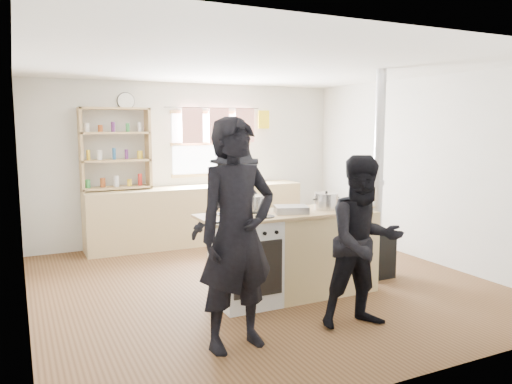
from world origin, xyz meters
TOP-DOWN VIEW (x-y plane):
  - ground at (0.00, 0.00)m, footprint 5.00×5.00m
  - back_counter at (0.00, 2.22)m, footprint 3.40×0.55m
  - shelving_unit at (-1.20, 2.34)m, footprint 1.00×0.28m
  - thermos at (0.62, 2.22)m, footprint 0.10×0.10m
  - cooking_island at (0.14, -0.55)m, footprint 1.97×0.64m
  - skillet_greens at (-0.63, -0.77)m, footprint 0.41×0.41m
  - roast_tray at (0.06, -0.61)m, footprint 0.41×0.36m
  - stockpot_stove at (-0.26, -0.35)m, footprint 0.24×0.24m
  - stockpot_counter at (0.53, -0.57)m, footprint 0.27×0.27m
  - bread_board at (0.93, -0.64)m, footprint 0.31×0.24m
  - flue_heater at (1.39, -0.38)m, footprint 0.35×0.35m
  - person_near_left at (-0.93, -1.45)m, footprint 0.75×0.54m
  - person_near_right at (0.28, -1.55)m, footprint 0.85×0.71m
  - person_far at (-0.20, 0.30)m, footprint 1.08×0.65m

SIDE VIEW (x-z plane):
  - ground at x=0.00m, z-range -0.01..0.00m
  - back_counter at x=0.00m, z-range 0.00..0.90m
  - cooking_island at x=0.14m, z-range 0.00..0.93m
  - flue_heater at x=1.39m, z-range -0.61..1.89m
  - person_near_right at x=0.28m, z-range 0.00..1.58m
  - person_far at x=-0.20m, z-range 0.00..1.63m
  - person_near_left at x=-0.93m, z-range 0.00..1.92m
  - skillet_greens at x=-0.63m, z-range 0.93..0.98m
  - roast_tray at x=0.06m, z-range 0.93..1.01m
  - bread_board at x=0.93m, z-range 0.92..1.04m
  - stockpot_stove at x=-0.26m, z-range 0.92..1.11m
  - stockpot_counter at x=0.53m, z-range 0.92..1.12m
  - thermos at x=0.62m, z-range 0.90..1.20m
  - shelving_unit at x=-1.20m, z-range 0.91..2.11m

